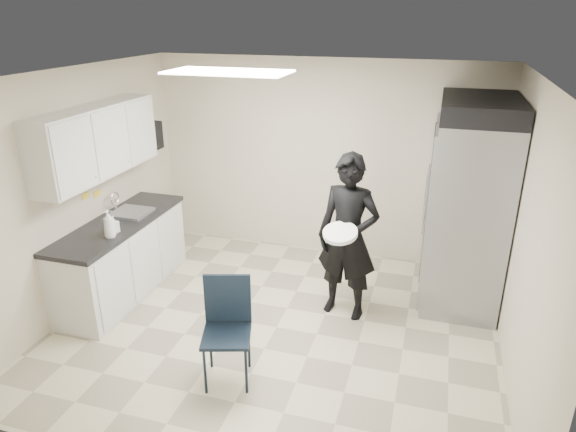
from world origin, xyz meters
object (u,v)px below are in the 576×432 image
(lower_counter, at_px, (123,259))
(commercial_fridge, at_px, (467,211))
(folding_chair, at_px, (227,336))
(man_tuxedo, at_px, (348,238))

(lower_counter, height_order, commercial_fridge, commercial_fridge)
(lower_counter, relative_size, folding_chair, 2.01)
(folding_chair, bearing_deg, man_tuxedo, 43.73)
(commercial_fridge, height_order, man_tuxedo, commercial_fridge)
(lower_counter, distance_m, man_tuxedo, 2.65)
(lower_counter, distance_m, folding_chair, 2.10)
(lower_counter, relative_size, man_tuxedo, 1.05)
(lower_counter, height_order, man_tuxedo, man_tuxedo)
(commercial_fridge, xyz_separation_m, folding_chair, (-2.00, -2.18, -0.58))
(commercial_fridge, bearing_deg, lower_counter, -164.12)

